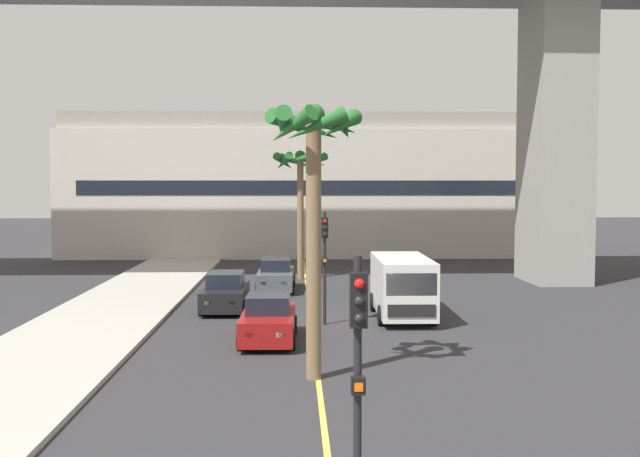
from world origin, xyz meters
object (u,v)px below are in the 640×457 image
car_queue_third (276,276)px  delivery_van (402,285)px  palm_tree_mid_median (314,163)px  palm_tree_near_median (301,174)px  traffic_light_median_far (325,252)px  car_queue_front (225,293)px  car_queue_second (268,320)px  traffic_light_median_near (358,362)px

car_queue_third → delivery_van: 9.20m
palm_tree_mid_median → palm_tree_near_median: bearing=90.5°
traffic_light_median_far → palm_tree_mid_median: palm_tree_mid_median is taller
palm_tree_near_median → traffic_light_median_far: bearing=-86.6°
car_queue_front → car_queue_second: same height
palm_tree_near_median → palm_tree_mid_median: size_ratio=0.96×
traffic_light_median_near → car_queue_front: bearing=100.5°
car_queue_second → delivery_van: delivery_van is taller
car_queue_front → traffic_light_median_far: size_ratio=0.98×
car_queue_front → palm_tree_mid_median: size_ratio=0.57×
delivery_van → palm_tree_mid_median: size_ratio=0.72×
palm_tree_near_median → palm_tree_mid_median: bearing=-89.5°
car_queue_front → palm_tree_mid_median: palm_tree_mid_median is taller
traffic_light_median_near → car_queue_third: bearing=94.0°
car_queue_third → traffic_light_median_far: bearing=-77.2°
delivery_van → palm_tree_near_median: bearing=107.9°
car_queue_second → car_queue_third: same height
car_queue_second → traffic_light_median_near: size_ratio=0.98×
car_queue_second → delivery_van: bearing=39.0°
car_queue_second → palm_tree_near_median: palm_tree_near_median is taller
car_queue_front → traffic_light_median_far: 5.53m
car_queue_third → traffic_light_median_far: 9.38m
delivery_van → traffic_light_median_near: 18.50m
car_queue_second → traffic_light_median_far: (1.97, 2.78, 1.99)m
car_queue_third → palm_tree_near_median: size_ratio=0.59×
car_queue_third → traffic_light_median_near: traffic_light_median_near is taller
car_queue_third → car_queue_front: bearing=-108.9°
car_queue_second → traffic_light_median_near: traffic_light_median_near is taller
traffic_light_median_near → traffic_light_median_far: same height
traffic_light_median_near → car_queue_second: bearing=97.1°
car_queue_second → car_queue_third: 11.72m
car_queue_front → traffic_light_median_far: traffic_light_median_far is taller
car_queue_second → palm_tree_near_median: 16.76m
delivery_van → traffic_light_median_far: 3.61m
car_queue_front → car_queue_second: size_ratio=1.00×
car_queue_third → traffic_light_median_near: size_ratio=0.98×
traffic_light_median_near → palm_tree_near_median: 30.19m
car_queue_front → traffic_light_median_near: bearing=-79.5°
traffic_light_median_near → palm_tree_near_median: bearing=91.0°
delivery_van → palm_tree_mid_median: palm_tree_mid_median is taller
car_queue_front → traffic_light_median_near: 20.61m
car_queue_third → traffic_light_median_far: (2.02, -8.94, 1.99)m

